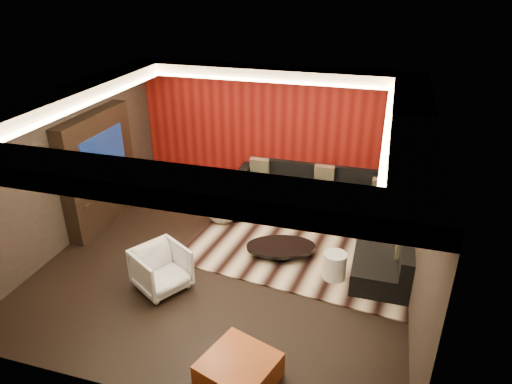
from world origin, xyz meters
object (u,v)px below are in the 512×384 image
(orange_ottoman, at_px, (239,371))
(sectional_sofa, at_px, (343,209))
(armchair, at_px, (161,269))
(coffee_table, at_px, (281,250))
(white_side_table, at_px, (335,266))
(drum_stool, at_px, (237,209))

(orange_ottoman, bearing_deg, sectional_sofa, 80.26)
(armchair, height_order, sectional_sofa, sectional_sofa)
(coffee_table, distance_m, white_side_table, 1.06)
(sectional_sofa, bearing_deg, orange_ottoman, -99.74)
(coffee_table, height_order, white_side_table, white_side_table)
(orange_ottoman, bearing_deg, drum_stool, 108.76)
(drum_stool, bearing_deg, orange_ottoman, -71.24)
(coffee_table, xyz_separation_m, sectional_sofa, (0.89, 1.56, 0.14))
(drum_stool, distance_m, orange_ottoman, 4.06)
(coffee_table, height_order, armchair, armchair)
(drum_stool, bearing_deg, sectional_sofa, 14.21)
(drum_stool, height_order, armchair, armchair)
(coffee_table, bearing_deg, orange_ottoman, -87.06)
(drum_stool, distance_m, sectional_sofa, 2.12)
(armchair, relative_size, sectional_sofa, 0.21)
(orange_ottoman, bearing_deg, armchair, 140.65)
(orange_ottoman, bearing_deg, white_side_table, 70.95)
(armchair, bearing_deg, coffee_table, -17.96)
(coffee_table, relative_size, drum_stool, 2.87)
(coffee_table, xyz_separation_m, white_side_table, (0.98, -0.38, 0.11))
(coffee_table, distance_m, orange_ottoman, 2.81)
(white_side_table, relative_size, armchair, 0.61)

